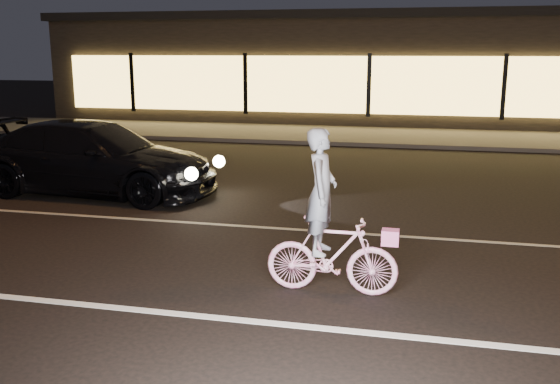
# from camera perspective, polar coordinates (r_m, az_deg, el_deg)

# --- Properties ---
(ground) EXTENTS (90.00, 90.00, 0.00)m
(ground) POSITION_cam_1_polar(r_m,az_deg,el_deg) (8.18, -1.59, -7.30)
(ground) COLOR black
(ground) RESTS_ON ground
(lane_stripe_near) EXTENTS (60.00, 0.12, 0.01)m
(lane_stripe_near) POSITION_cam_1_polar(r_m,az_deg,el_deg) (6.84, -4.82, -11.48)
(lane_stripe_near) COLOR silver
(lane_stripe_near) RESTS_ON ground
(lane_stripe_far) EXTENTS (60.00, 0.10, 0.01)m
(lane_stripe_far) POSITION_cam_1_polar(r_m,az_deg,el_deg) (10.03, 1.29, -3.43)
(lane_stripe_far) COLOR gray
(lane_stripe_far) RESTS_ON ground
(sidewalk) EXTENTS (30.00, 4.00, 0.12)m
(sidewalk) POSITION_cam_1_polar(r_m,az_deg,el_deg) (20.70, 7.55, 5.12)
(sidewalk) COLOR #383533
(sidewalk) RESTS_ON ground
(storefront) EXTENTS (25.40, 8.42, 4.20)m
(storefront) POSITION_cam_1_polar(r_m,az_deg,el_deg) (26.47, 8.98, 11.29)
(storefront) COLOR black
(storefront) RESTS_ON ground
(cyclist) EXTENTS (1.56, 0.54, 1.96)m
(cyclist) POSITION_cam_1_polar(r_m,az_deg,el_deg) (7.31, 4.50, -4.04)
(cyclist) COLOR #F34B9A
(cyclist) RESTS_ON ground
(sedan) EXTENTS (5.08, 2.30, 1.44)m
(sedan) POSITION_cam_1_polar(r_m,az_deg,el_deg) (12.90, -16.60, 2.99)
(sedan) COLOR black
(sedan) RESTS_ON ground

